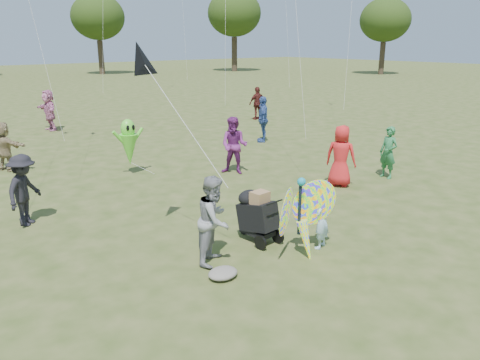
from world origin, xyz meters
The scene contains 16 objects.
ground centered at (0.00, 0.00, 0.00)m, with size 160.00×160.00×0.00m, color #51592B.
child_girl centered at (0.37, -0.35, 0.59)m, with size 0.43×0.28×1.18m, color #B3DCFE.
adult_man centered at (-1.63, 0.51, 0.84)m, with size 0.81×0.63×1.67m, color gray.
grey_bag centered at (-1.91, -0.09, 0.09)m, with size 0.55×0.45×0.18m, color slate.
crowd_a centered at (3.99, 2.09, 0.87)m, with size 0.85×0.56×1.75m, color red.
crowd_b centered at (-3.78, 4.69, 0.81)m, with size 1.05×0.60×1.63m, color black.
crowd_c centered at (6.36, 7.97, 0.93)m, with size 1.09×0.45×1.85m, color #355192.
crowd_d centered at (-2.91, 9.91, 0.78)m, with size 1.46×0.46×1.57m, color #98825E.
crowd_e centered at (2.47, 5.01, 0.89)m, with size 0.86×0.67×1.77m, color #762773.
crowd_f centered at (5.72, 1.69, 0.78)m, with size 0.57×0.37×1.56m, color #2A7140.
crowd_h centered at (9.94, 12.31, 0.85)m, with size 0.99×0.41×1.69m, color #4F1C1A.
crowd_j centered at (0.52, 16.10, 0.93)m, with size 1.72×0.55×1.86m, color #C06E99.
jogging_stroller centered at (-0.39, 0.74, 0.61)m, with size 0.55×1.07×1.09m.
butterfly_kite centered at (-0.24, -0.39, 0.80)m, with size 1.74×0.75×1.78m.
delta_kite_rig centered at (-2.07, 2.01, 3.57)m, with size 1.30×1.73×2.66m.
alien_kite centered at (-0.11, 6.91, 0.97)m, with size 1.12×0.69×1.74m.
Camera 1 is at (-6.38, -5.97, 4.01)m, focal length 35.00 mm.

